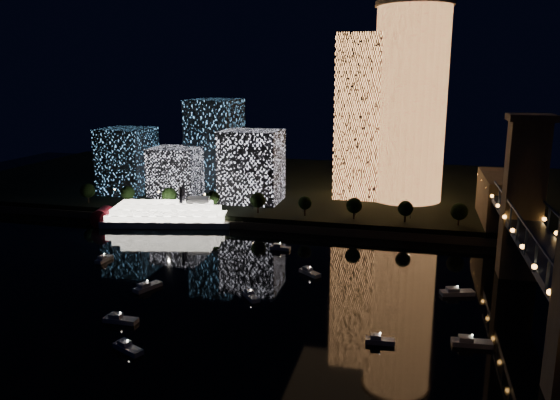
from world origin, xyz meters
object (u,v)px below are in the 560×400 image
(truss_bridge, at_px, (556,278))
(tower_cylindrical, at_px, (410,104))
(riverboat, at_px, (161,215))
(tower_rectangular, at_px, (362,117))

(truss_bridge, bearing_deg, tower_cylindrical, 105.88)
(truss_bridge, height_order, riverboat, truss_bridge)
(tower_cylindrical, distance_m, truss_bridge, 135.72)
(tower_cylindrical, xyz_separation_m, truss_bridge, (36.04, -126.73, -32.55))
(riverboat, bearing_deg, tower_cylindrical, 28.59)
(tower_rectangular, bearing_deg, riverboat, -144.27)
(tower_rectangular, height_order, riverboat, tower_rectangular)
(tower_rectangular, height_order, truss_bridge, tower_rectangular)
(tower_cylindrical, height_order, riverboat, tower_cylindrical)
(tower_cylindrical, height_order, tower_rectangular, tower_cylindrical)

